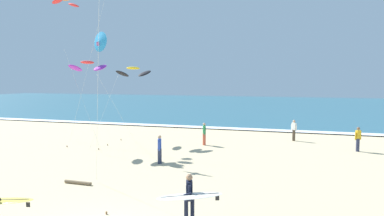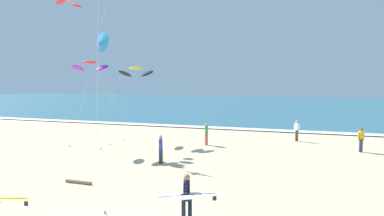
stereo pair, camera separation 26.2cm
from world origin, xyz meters
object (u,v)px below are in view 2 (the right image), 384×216
object	(u,v)px
kite_arc_golden_mid	(136,72)
bystander_yellow_top	(361,139)
driftwood_log	(79,182)
bystander_green_top	(206,134)
kite_delta_cobalt_close	(102,42)
surfer_third	(187,196)
kite_arc_scarlet_low	(90,66)
bystander_blue_top	(161,149)
bystander_white_top	(297,130)
kite_arc_amber_high	(69,3)

from	to	relation	value
kite_arc_golden_mid	bystander_yellow_top	distance (m)	16.11
driftwood_log	bystander_green_top	bearing A→B (deg)	74.26
kite_arc_golden_mid	kite_delta_cobalt_close	size ratio (longest dim) A/B	0.74
driftwood_log	bystander_yellow_top	bearing A→B (deg)	41.17
surfer_third	kite_arc_scarlet_low	xyz separation A→B (m)	(-9.88, 9.40, 4.45)
kite_arc_scarlet_low	kite_delta_cobalt_close	bearing A→B (deg)	-31.94
kite_arc_golden_mid	kite_delta_cobalt_close	world-z (taller)	kite_delta_cobalt_close
bystander_green_top	bystander_blue_top	bearing A→B (deg)	-98.94
bystander_white_top	bystander_green_top	xyz separation A→B (m)	(-6.03, -3.65, 0.00)
surfer_third	bystander_green_top	bearing A→B (deg)	103.39
kite_arc_scarlet_low	kite_delta_cobalt_close	world-z (taller)	kite_delta_cobalt_close
bystander_yellow_top	driftwood_log	xyz separation A→B (m)	(-13.00, -11.37, -0.74)
kite_arc_amber_high	bystander_blue_top	bearing A→B (deg)	-25.26
driftwood_log	surfer_third	bearing A→B (deg)	-25.51
kite_delta_cobalt_close	bystander_white_top	bearing A→B (deg)	37.56
bystander_blue_top	kite_delta_cobalt_close	bearing A→B (deg)	167.29
kite_arc_amber_high	kite_arc_scarlet_low	world-z (taller)	kite_arc_amber_high
bystander_green_top	kite_arc_scarlet_low	bearing A→B (deg)	-148.85
kite_delta_cobalt_close	driftwood_log	world-z (taller)	kite_delta_cobalt_close
bystander_blue_top	driftwood_log	size ratio (longest dim) A/B	1.19
surfer_third	bystander_blue_top	world-z (taller)	surfer_third
bystander_white_top	driftwood_log	xyz separation A→B (m)	(-8.99, -14.15, -0.74)
kite_arc_scarlet_low	bystander_white_top	world-z (taller)	kite_arc_scarlet_low
kite_arc_scarlet_low	bystander_yellow_top	bearing A→B (deg)	16.36
kite_arc_scarlet_low	driftwood_log	bearing A→B (deg)	-60.08
kite_arc_scarlet_low	bystander_green_top	bearing A→B (deg)	31.15
kite_arc_scarlet_low	bystander_white_top	distance (m)	15.57
kite_arc_amber_high	driftwood_log	distance (m)	15.16
kite_arc_amber_high	bystander_green_top	bearing A→B (deg)	9.55
kite_arc_scarlet_low	bystander_green_top	size ratio (longest dim) A/B	3.67
kite_delta_cobalt_close	bystander_yellow_top	distance (m)	17.40
kite_arc_scarlet_low	bystander_yellow_top	distance (m)	18.05
kite_arc_amber_high	bystander_yellow_top	xyz separation A→B (m)	(20.00, 2.55, -9.41)
kite_arc_scarlet_low	bystander_yellow_top	xyz separation A→B (m)	(16.72, 4.91, -4.68)
kite_delta_cobalt_close	bystander_green_top	xyz separation A→B (m)	(5.18, 4.97, -6.07)
surfer_third	kite_arc_amber_high	world-z (taller)	kite_arc_amber_high
kite_arc_scarlet_low	bystander_blue_top	bearing A→B (deg)	-18.24
surfer_third	bystander_blue_top	size ratio (longest dim) A/B	1.32
kite_delta_cobalt_close	driftwood_log	distance (m)	9.05
bystander_yellow_top	bystander_green_top	size ratio (longest dim) A/B	1.00
kite_arc_amber_high	bystander_blue_top	size ratio (longest dim) A/B	6.63
kite_delta_cobalt_close	bystander_green_top	world-z (taller)	kite_delta_cobalt_close
kite_arc_golden_mid	bystander_blue_top	xyz separation A→B (m)	(4.48, -5.79, -4.39)
kite_arc_amber_high	bystander_green_top	world-z (taller)	kite_arc_amber_high
kite_delta_cobalt_close	kite_arc_amber_high	bearing A→B (deg)	145.37
kite_arc_scarlet_low	bystander_blue_top	distance (m)	7.65
driftwood_log	bystander_white_top	bearing A→B (deg)	57.57
bystander_green_top	bystander_white_top	bearing A→B (deg)	31.15
bystander_blue_top	driftwood_log	bearing A→B (deg)	-113.91
kite_arc_golden_mid	bystander_green_top	distance (m)	6.97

